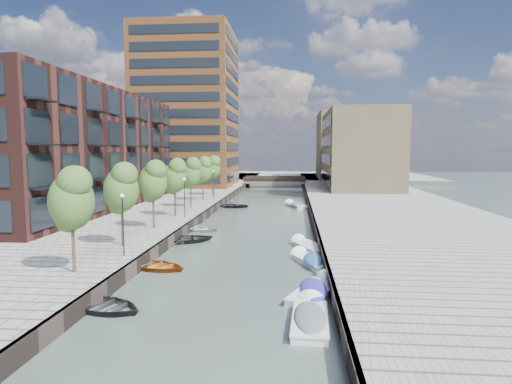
# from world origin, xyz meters

# --- Properties ---
(water) EXTENTS (300.00, 300.00, 0.00)m
(water) POSITION_xyz_m (0.00, 40.00, 0.00)
(water) COLOR #38473F
(water) RESTS_ON ground
(quay_left) EXTENTS (60.00, 140.00, 1.00)m
(quay_left) POSITION_xyz_m (-36.00, 40.00, 0.50)
(quay_left) COLOR gray
(quay_left) RESTS_ON ground
(quay_right) EXTENTS (20.00, 140.00, 1.00)m
(quay_right) POSITION_xyz_m (16.00, 40.00, 0.50)
(quay_right) COLOR gray
(quay_right) RESTS_ON ground
(quay_wall_left) EXTENTS (0.25, 140.00, 1.00)m
(quay_wall_left) POSITION_xyz_m (-6.10, 40.00, 0.50)
(quay_wall_left) COLOR #332823
(quay_wall_left) RESTS_ON ground
(quay_wall_right) EXTENTS (0.25, 140.00, 1.00)m
(quay_wall_right) POSITION_xyz_m (6.10, 40.00, 0.50)
(quay_wall_right) COLOR #332823
(quay_wall_right) RESTS_ON ground
(far_closure) EXTENTS (80.00, 40.00, 1.00)m
(far_closure) POSITION_xyz_m (0.00, 100.00, 0.50)
(far_closure) COLOR gray
(far_closure) RESTS_ON ground
(apartment_block) EXTENTS (8.00, 38.00, 14.00)m
(apartment_block) POSITION_xyz_m (-20.00, 30.00, 8.00)
(apartment_block) COLOR black
(apartment_block) RESTS_ON quay_left
(tower) EXTENTS (18.00, 18.00, 30.00)m
(tower) POSITION_xyz_m (-17.00, 65.00, 16.00)
(tower) COLOR brown
(tower) RESTS_ON quay_left
(tan_block_near) EXTENTS (12.00, 25.00, 14.00)m
(tan_block_near) POSITION_xyz_m (16.00, 62.00, 8.00)
(tan_block_near) COLOR tan
(tan_block_near) RESTS_ON quay_right
(tan_block_far) EXTENTS (12.00, 20.00, 16.00)m
(tan_block_far) POSITION_xyz_m (16.00, 88.00, 9.00)
(tan_block_far) COLOR tan
(tan_block_far) RESTS_ON quay_right
(bridge) EXTENTS (13.00, 6.00, 1.30)m
(bridge) POSITION_xyz_m (0.00, 72.00, 1.39)
(bridge) COLOR gray
(bridge) RESTS_ON ground
(tree_0) EXTENTS (2.50, 2.50, 5.95)m
(tree_0) POSITION_xyz_m (-8.50, 4.00, 5.31)
(tree_0) COLOR #382619
(tree_0) RESTS_ON quay_left
(tree_1) EXTENTS (2.50, 2.50, 5.95)m
(tree_1) POSITION_xyz_m (-8.50, 11.00, 5.31)
(tree_1) COLOR #382619
(tree_1) RESTS_ON quay_left
(tree_2) EXTENTS (2.50, 2.50, 5.95)m
(tree_2) POSITION_xyz_m (-8.50, 18.00, 5.31)
(tree_2) COLOR #382619
(tree_2) RESTS_ON quay_left
(tree_3) EXTENTS (2.50, 2.50, 5.95)m
(tree_3) POSITION_xyz_m (-8.50, 25.00, 5.31)
(tree_3) COLOR #382619
(tree_3) RESTS_ON quay_left
(tree_4) EXTENTS (2.50, 2.50, 5.95)m
(tree_4) POSITION_xyz_m (-8.50, 32.00, 5.31)
(tree_4) COLOR #382619
(tree_4) RESTS_ON quay_left
(tree_5) EXTENTS (2.50, 2.50, 5.95)m
(tree_5) POSITION_xyz_m (-8.50, 39.00, 5.31)
(tree_5) COLOR #382619
(tree_5) RESTS_ON quay_left
(tree_6) EXTENTS (2.50, 2.50, 5.95)m
(tree_6) POSITION_xyz_m (-8.50, 46.00, 5.31)
(tree_6) COLOR #382619
(tree_6) RESTS_ON quay_left
(lamp_0) EXTENTS (0.24, 0.24, 4.12)m
(lamp_0) POSITION_xyz_m (-7.20, 8.00, 3.51)
(lamp_0) COLOR black
(lamp_0) RESTS_ON quay_left
(lamp_1) EXTENTS (0.24, 0.24, 4.12)m
(lamp_1) POSITION_xyz_m (-7.20, 24.00, 3.51)
(lamp_1) COLOR black
(lamp_1) RESTS_ON quay_left
(lamp_2) EXTENTS (0.24, 0.24, 4.12)m
(lamp_2) POSITION_xyz_m (-7.20, 40.00, 3.51)
(lamp_2) COLOR black
(lamp_2) RESTS_ON quay_left
(sloop_0) EXTENTS (5.19, 4.44, 0.91)m
(sloop_0) POSITION_xyz_m (-5.40, 1.00, 0.00)
(sloop_0) COLOR black
(sloop_0) RESTS_ON ground
(sloop_1) EXTENTS (5.96, 5.25, 1.02)m
(sloop_1) POSITION_xyz_m (-5.32, 16.85, 0.00)
(sloop_1) COLOR #242527
(sloop_1) RESTS_ON ground
(sloop_2) EXTENTS (5.14, 4.40, 0.90)m
(sloop_2) POSITION_xyz_m (-5.12, 8.44, 0.00)
(sloop_2) COLOR #9F4811
(sloop_2) RESTS_ON ground
(sloop_3) EXTENTS (4.51, 3.50, 0.86)m
(sloop_3) POSITION_xyz_m (-5.40, 21.91, 0.00)
(sloop_3) COLOR silver
(sloop_3) RESTS_ON ground
(sloop_4) EXTENTS (4.90, 3.64, 0.97)m
(sloop_4) POSITION_xyz_m (-4.51, 39.44, 0.00)
(sloop_4) COLOR black
(sloop_4) RESTS_ON ground
(motorboat_0) EXTENTS (3.27, 5.01, 1.58)m
(motorboat_0) POSITION_xyz_m (5.27, 4.32, 0.19)
(motorboat_0) COLOR silver
(motorboat_0) RESTS_ON ground
(motorboat_1) EXTENTS (1.83, 4.74, 1.56)m
(motorboat_1) POSITION_xyz_m (4.80, 0.45, 0.19)
(motorboat_1) COLOR silver
(motorboat_1) RESTS_ON ground
(motorboat_2) EXTENTS (3.24, 4.79, 1.52)m
(motorboat_2) POSITION_xyz_m (5.15, 15.50, 0.09)
(motorboat_2) COLOR silver
(motorboat_2) RESTS_ON ground
(motorboat_3) EXTENTS (3.21, 4.68, 1.48)m
(motorboat_3) POSITION_xyz_m (5.23, 10.80, 0.18)
(motorboat_3) COLOR white
(motorboat_3) RESTS_ON ground
(motorboat_4) EXTENTS (3.34, 4.88, 1.55)m
(motorboat_4) POSITION_xyz_m (4.23, 41.12, 0.19)
(motorboat_4) COLOR silver
(motorboat_4) RESTS_ON ground
(car) EXTENTS (2.58, 3.96, 1.25)m
(car) POSITION_xyz_m (11.53, 59.60, 1.63)
(car) COLOR #ABADB0
(car) RESTS_ON quay_right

